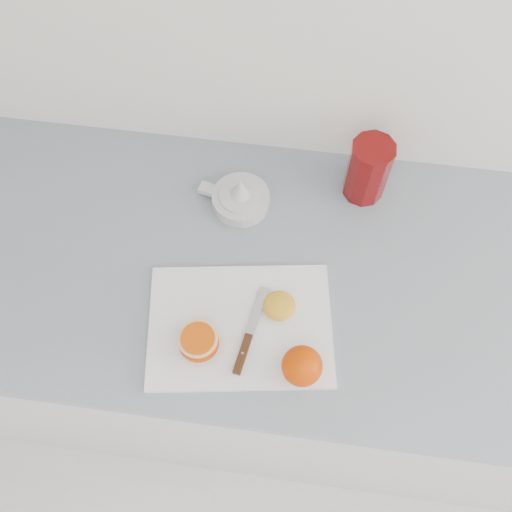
% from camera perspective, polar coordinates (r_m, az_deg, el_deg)
% --- Properties ---
extents(counter, '(2.36, 0.64, 0.89)m').
position_cam_1_polar(counter, '(1.56, 5.59, -8.82)').
color(counter, silver).
rests_on(counter, ground).
extents(cutting_board, '(0.38, 0.30, 0.01)m').
position_cam_1_polar(cutting_board, '(1.09, -1.59, -7.00)').
color(cutting_board, white).
rests_on(cutting_board, counter).
extents(whole_orange, '(0.07, 0.07, 0.07)m').
position_cam_1_polar(whole_orange, '(1.02, 4.62, -10.91)').
color(whole_orange, red).
rests_on(whole_orange, cutting_board).
extents(half_orange, '(0.07, 0.07, 0.05)m').
position_cam_1_polar(half_orange, '(1.05, -5.74, -8.57)').
color(half_orange, red).
rests_on(half_orange, cutting_board).
extents(squeezed_shell, '(0.06, 0.06, 0.03)m').
position_cam_1_polar(squeezed_shell, '(1.08, 2.34, -4.98)').
color(squeezed_shell, gold).
rests_on(squeezed_shell, cutting_board).
extents(paring_knife, '(0.04, 0.18, 0.01)m').
position_cam_1_polar(paring_knife, '(1.06, -1.07, -8.99)').
color(paring_knife, '#451E10').
rests_on(paring_knife, cutting_board).
extents(citrus_juicer, '(0.15, 0.12, 0.08)m').
position_cam_1_polar(citrus_juicer, '(1.20, -1.59, 5.86)').
color(citrus_juicer, white).
rests_on(citrus_juicer, counter).
extents(red_tumbler, '(0.09, 0.09, 0.15)m').
position_cam_1_polar(red_tumbler, '(1.20, 11.09, 8.28)').
color(red_tumbler, maroon).
rests_on(red_tumbler, counter).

